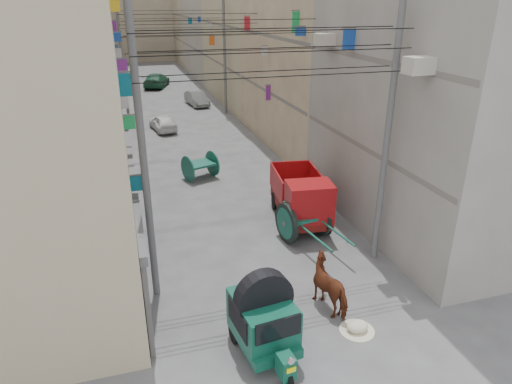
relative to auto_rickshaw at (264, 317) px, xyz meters
name	(u,v)px	position (x,y,z in m)	size (l,w,h in m)	color
building_row_left	(57,21)	(-6.70, 31.35, 5.44)	(8.00, 62.00, 14.00)	tan
building_row_right	(258,19)	(9.29, 31.35, 5.44)	(8.00, 62.00, 14.00)	gray
end_cap_building	(140,11)	(1.30, 63.22, 5.48)	(22.00, 10.00, 13.00)	#B8AA91
shutters_left	(134,192)	(-2.62, 7.60, 0.47)	(0.18, 14.40, 2.88)	#47474C
signboards	(189,83)	(1.29, 18.88, 2.41)	(8.22, 40.52, 5.67)	#B8B8B8
ac_units	(371,20)	(4.95, 4.89, 6.41)	(0.70, 6.55, 3.35)	#B6B0A3
utility_poles	(203,87)	(1.30, 14.22, 2.98)	(7.40, 22.20, 8.00)	#555658
overhead_cables	(212,31)	(1.30, 11.62, 5.75)	(7.40, 22.52, 1.12)	black
auto_rickshaw	(264,317)	(0.00, 0.00, 0.00)	(1.60, 2.52, 1.73)	black
tonga_cart	(303,219)	(3.10, 5.15, -0.26)	(1.71, 3.37, 1.45)	black
mini_truck	(303,202)	(3.44, 6.07, -0.03)	(2.09, 3.85, 2.07)	black
second_cart	(200,165)	(0.60, 12.12, -0.35)	(1.76, 1.66, 1.25)	#125342
feed_sack	(357,326)	(2.57, 0.02, -0.88)	(0.58, 0.46, 0.29)	beige
horse	(332,285)	(2.36, 1.17, -0.32)	(0.76, 1.66, 1.40)	brown
distant_car_white	(163,123)	(-0.22, 21.48, -0.49)	(1.26, 3.13, 1.07)	silver
distant_car_grey	(197,99)	(3.23, 28.53, -0.46)	(1.20, 3.43, 1.13)	#5C615E
distant_car_green	(156,80)	(0.85, 38.02, -0.35)	(1.87, 4.61, 1.34)	#1E573A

